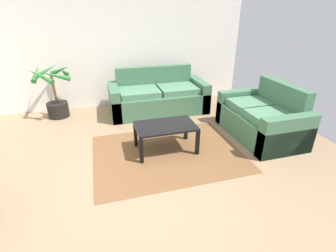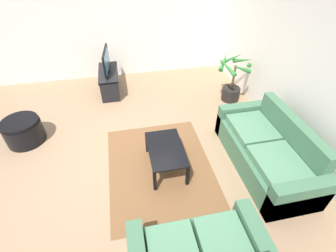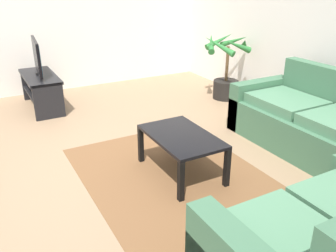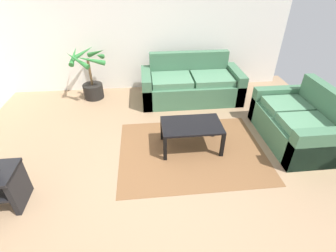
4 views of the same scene
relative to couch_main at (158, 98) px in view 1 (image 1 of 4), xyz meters
name	(u,v)px [view 1 (image 1 of 4)]	position (x,y,z in m)	size (l,w,h in m)	color
ground_plane	(137,182)	(-0.85, -2.28, -0.30)	(6.60, 6.60, 0.00)	#937556
wall_back	(110,43)	(-0.85, 0.72, 1.05)	(6.00, 0.06, 2.70)	silver
couch_main	(158,98)	(0.00, 0.00, 0.00)	(2.00, 0.90, 0.90)	#3F6B4C
couch_loveseat	(261,119)	(1.43, -1.58, 0.00)	(0.90, 1.49, 0.90)	#3F6B4C
coffee_table	(166,129)	(-0.29, -1.62, 0.07)	(0.90, 0.56, 0.43)	black
area_rug	(167,153)	(-0.29, -1.72, -0.30)	(2.20, 1.70, 0.01)	brown
potted_palm	(55,96)	(-2.03, 0.26, 0.14)	(0.77, 0.79, 1.05)	black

